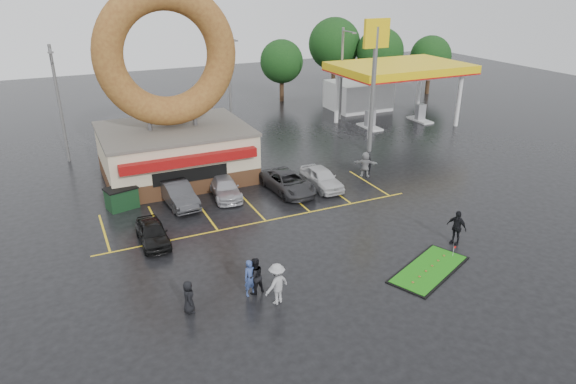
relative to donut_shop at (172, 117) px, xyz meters
name	(u,v)px	position (x,y,z in m)	size (l,w,h in m)	color
ground	(290,246)	(3.00, -12.97, -4.46)	(120.00, 120.00, 0.00)	black
donut_shop	(172,117)	(0.00, 0.00, 0.00)	(10.20, 8.70, 13.50)	#472B19
gas_station	(381,81)	(23.00, 7.97, -0.77)	(12.30, 13.65, 5.90)	silver
shell_sign	(375,61)	(16.00, -0.97, 2.91)	(2.20, 0.36, 10.60)	slate
streetlight_left	(59,102)	(-7.00, 6.95, 0.32)	(0.40, 2.21, 9.00)	slate
streetlight_mid	(230,84)	(7.00, 7.95, 0.32)	(0.40, 2.21, 9.00)	slate
streetlight_right	(342,72)	(19.00, 8.95, 0.32)	(0.40, 2.21, 9.00)	slate
tree_far_a	(380,52)	(29.00, 17.03, 0.72)	(5.60, 5.60, 8.00)	#332114
tree_far_b	(431,56)	(35.00, 15.03, 0.07)	(4.90, 4.90, 7.00)	#332114
tree_far_c	(334,44)	(25.00, 21.03, 1.37)	(6.30, 6.30, 9.00)	#332114
tree_far_d	(282,62)	(17.00, 19.03, 0.07)	(4.90, 4.90, 7.00)	#332114
car_black	(153,233)	(-3.68, -9.47, -3.83)	(1.49, 3.71, 1.26)	black
car_dgrey	(178,194)	(-1.16, -4.97, -3.72)	(1.57, 4.51, 1.49)	#323134
car_silver	(225,188)	(1.99, -4.97, -3.85)	(1.71, 4.22, 1.22)	#ADADB2
car_grey	(288,182)	(6.10, -6.05, -3.78)	(2.27, 4.93, 1.37)	#303033
car_white	(321,178)	(8.53, -6.33, -3.75)	(1.70, 4.22, 1.44)	silver
person_blue	(250,278)	(-0.60, -16.38, -3.57)	(0.65, 0.43, 1.78)	navy
person_blackjkt	(255,276)	(-0.36, -16.32, -3.56)	(0.88, 0.69, 1.81)	black
person_hoodie	(277,284)	(0.25, -17.47, -3.48)	(1.28, 0.73, 1.98)	#99999B
person_bystander	(188,297)	(-3.51, -16.46, -3.70)	(0.74, 0.48, 1.52)	black
person_cameraman	(456,227)	(11.37, -16.51, -3.49)	(1.15, 0.48, 1.95)	black
person_walker_near	(365,164)	(12.41, -5.84, -3.52)	(1.75, 0.56, 1.89)	gray
person_walker_far	(368,163)	(12.97, -5.33, -3.68)	(0.58, 0.38, 1.58)	black
dumpster	(122,198)	(-4.50, -4.00, -3.81)	(1.80, 1.20, 1.30)	#173B1E
putting_green	(429,269)	(8.28, -18.16, -4.43)	(5.36, 3.94, 0.61)	black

